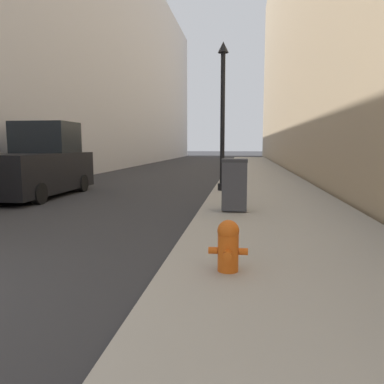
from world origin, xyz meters
name	(u,v)px	position (x,y,z in m)	size (l,w,h in m)	color
sidewalk_right	(259,176)	(5.49, 18.00, 0.06)	(3.96, 60.00, 0.12)	#9E998E
building_left_glass	(56,55)	(-10.14, 26.00, 8.80)	(12.00, 60.00, 17.61)	#BCBCC1
building_right_stone	(375,13)	(13.57, 26.00, 10.86)	(12.00, 60.00, 21.71)	tan
fire_hydrant	(228,245)	(4.41, 1.90, 0.48)	(0.51, 0.40, 0.67)	#D15614
trash_bin	(235,184)	(4.39, 6.39, 0.78)	(0.62, 0.59, 1.29)	#3D3D42
lamppost	(223,111)	(3.85, 10.57, 2.94)	(0.37, 0.37, 5.15)	black
pickup_truck	(37,166)	(-2.42, 9.16, 1.04)	(2.25, 4.92, 2.56)	black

